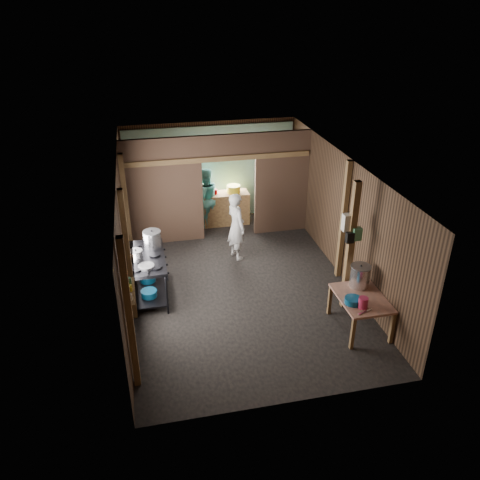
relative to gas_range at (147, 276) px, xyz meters
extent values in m
cube|color=black|center=(1.88, 0.13, -0.45)|extent=(4.50, 7.00, 0.00)
cube|color=#3F3E3C|center=(1.88, 0.13, 2.15)|extent=(4.50, 7.00, 0.00)
cube|color=#4E3523|center=(1.88, 3.63, 0.85)|extent=(4.50, 0.00, 2.60)
cube|color=#4E3523|center=(1.88, -3.37, 0.85)|extent=(4.50, 0.00, 2.60)
cube|color=#4E3523|center=(-0.37, 0.13, 0.85)|extent=(0.00, 7.00, 2.60)
cube|color=#4E3523|center=(4.13, 0.13, 0.85)|extent=(0.00, 7.00, 2.60)
cube|color=#4B3428|center=(0.55, 2.33, 0.85)|extent=(1.85, 0.10, 2.60)
cube|color=#4B3428|center=(3.46, 2.33, 0.85)|extent=(1.35, 0.10, 2.60)
cube|color=#4B3428|center=(2.13, 2.33, 1.85)|extent=(1.30, 0.10, 0.60)
cube|color=#7CB2AE|center=(1.88, 3.57, 0.80)|extent=(4.40, 0.06, 2.50)
cube|color=olive|center=(2.18, 3.08, -0.03)|extent=(1.20, 0.50, 0.85)
cylinder|color=silver|center=(2.13, 3.53, 1.45)|extent=(0.20, 0.03, 0.20)
cube|color=olive|center=(-0.30, -2.47, 0.85)|extent=(0.10, 0.12, 2.60)
cube|color=olive|center=(-0.30, -0.67, 0.85)|extent=(0.10, 0.12, 2.60)
cube|color=olive|center=(-0.30, 1.33, 0.85)|extent=(0.10, 0.12, 2.60)
cube|color=olive|center=(4.06, -0.07, 0.85)|extent=(0.10, 0.12, 2.60)
cube|color=olive|center=(3.73, -1.17, 0.85)|extent=(0.12, 0.12, 2.60)
cube|color=olive|center=(1.88, 2.28, 1.60)|extent=(4.40, 0.12, 0.12)
cylinder|color=gray|center=(-0.33, 0.53, 1.20)|extent=(0.03, 0.34, 0.34)
cylinder|color=black|center=(-0.33, 0.93, 1.10)|extent=(0.03, 0.30, 0.30)
cube|color=olive|center=(-0.27, -1.97, 0.95)|extent=(0.14, 0.80, 0.03)
cylinder|color=silver|center=(-0.27, -2.22, 1.01)|extent=(0.07, 0.07, 0.10)
cylinder|color=gold|center=(-0.27, -1.97, 1.01)|extent=(0.08, 0.08, 0.10)
cylinder|color=#46895B|center=(-0.27, -1.75, 1.01)|extent=(0.06, 0.06, 0.10)
cube|color=silver|center=(3.68, -1.09, 1.33)|extent=(0.22, 0.15, 0.32)
cube|color=#46895B|center=(3.80, -1.23, 1.15)|extent=(0.16, 0.12, 0.24)
cube|color=black|center=(3.66, -1.25, 1.10)|extent=(0.14, 0.10, 0.20)
cylinder|color=#0F517B|center=(0.00, -0.29, -0.21)|extent=(0.31, 0.31, 0.13)
cylinder|color=#0F517B|center=(0.00, 0.29, -0.21)|extent=(0.33, 0.33, 0.13)
cylinder|color=#0F517B|center=(3.47, -2.02, 0.27)|extent=(0.31, 0.31, 0.11)
cylinder|color=#B4284C|center=(3.58, -2.17, 0.31)|extent=(0.22, 0.22, 0.20)
cube|color=silver|center=(3.56, -2.31, 0.22)|extent=(0.29, 0.13, 0.01)
cylinder|color=gold|center=(2.40, 3.08, 0.49)|extent=(0.35, 0.35, 0.19)
cylinder|color=#A10103|center=(1.92, 3.08, 0.46)|extent=(0.11, 0.11, 0.13)
imported|color=silver|center=(2.07, 1.20, 0.34)|extent=(0.54, 0.67, 1.58)
imported|color=teal|center=(1.64, 3.02, 0.33)|extent=(0.88, 0.76, 1.57)
camera|label=1|loc=(0.05, -8.43, 5.07)|focal=36.19mm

